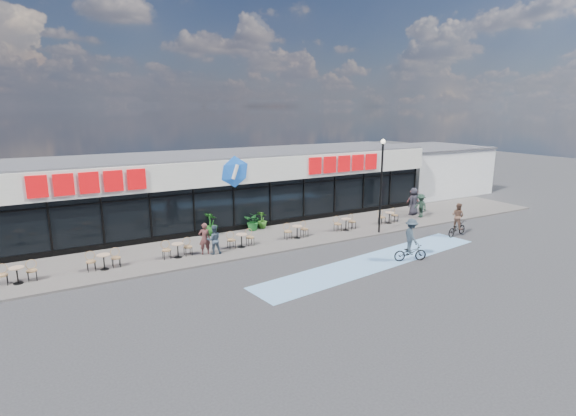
{
  "coord_description": "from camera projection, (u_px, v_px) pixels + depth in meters",
  "views": [
    {
      "loc": [
        -10.21,
        -17.96,
        7.59
      ],
      "look_at": [
        1.84,
        3.5,
        2.01
      ],
      "focal_mm": 28.0,
      "sensor_mm": 36.0,
      "label": 1
    }
  ],
  "objects": [
    {
      "name": "ground",
      "position": [
        290.0,
        266.0,
        21.83
      ],
      "size": [
        120.0,
        120.0,
        0.0
      ],
      "primitive_type": "plane",
      "color": "#28282B",
      "rests_on": "ground"
    },
    {
      "name": "sidewalk",
      "position": [
        251.0,
        242.0,
        25.64
      ],
      "size": [
        44.0,
        5.0,
        0.1
      ],
      "primitive_type": "cube",
      "color": "#544E4B",
      "rests_on": "ground"
    },
    {
      "name": "bike_lane",
      "position": [
        374.0,
        262.0,
        22.46
      ],
      "size": [
        14.17,
        4.13,
        0.01
      ],
      "primitive_type": "cube",
      "rotation": [
        0.0,
        0.0,
        0.14
      ],
      "color": "#6592BF",
      "rests_on": "ground"
    },
    {
      "name": "building",
      "position": [
        216.0,
        188.0,
        29.75
      ],
      "size": [
        30.6,
        6.57,
        4.75
      ],
      "color": "black",
      "rests_on": "ground"
    },
    {
      "name": "neighbour_building",
      "position": [
        427.0,
        169.0,
        40.52
      ],
      "size": [
        9.2,
        7.2,
        4.11
      ],
      "color": "white",
      "rests_on": "ground"
    },
    {
      "name": "lamp_post",
      "position": [
        381.0,
        179.0,
        26.63
      ],
      "size": [
        0.28,
        0.28,
        5.63
      ],
      "color": "black",
      "rests_on": "sidewalk"
    },
    {
      "name": "bistro_set_0",
      "position": [
        17.0,
        273.0,
        19.42
      ],
      "size": [
        1.54,
        0.62,
        0.9
      ],
      "color": "tan",
      "rests_on": "sidewalk"
    },
    {
      "name": "bistro_set_1",
      "position": [
        104.0,
        260.0,
        21.09
      ],
      "size": [
        1.54,
        0.62,
        0.9
      ],
      "color": "tan",
      "rests_on": "sidewalk"
    },
    {
      "name": "bistro_set_2",
      "position": [
        177.0,
        248.0,
        22.77
      ],
      "size": [
        1.54,
        0.62,
        0.9
      ],
      "color": "tan",
      "rests_on": "sidewalk"
    },
    {
      "name": "bistro_set_3",
      "position": [
        241.0,
        239.0,
        24.44
      ],
      "size": [
        1.54,
        0.62,
        0.9
      ],
      "color": "tan",
      "rests_on": "sidewalk"
    },
    {
      "name": "bistro_set_4",
      "position": [
        296.0,
        230.0,
        26.11
      ],
      "size": [
        1.54,
        0.62,
        0.9
      ],
      "color": "tan",
      "rests_on": "sidewalk"
    },
    {
      "name": "bistro_set_5",
      "position": [
        345.0,
        223.0,
        27.79
      ],
      "size": [
        1.54,
        0.62,
        0.9
      ],
      "color": "tan",
      "rests_on": "sidewalk"
    },
    {
      "name": "bistro_set_6",
      "position": [
        388.0,
        216.0,
        29.46
      ],
      "size": [
        1.54,
        0.62,
        0.9
      ],
      "color": "tan",
      "rests_on": "sidewalk"
    },
    {
      "name": "potted_plant_left",
      "position": [
        211.0,
        224.0,
        26.61
      ],
      "size": [
        1.08,
        1.08,
        1.38
      ],
      "primitive_type": "imported",
      "rotation": [
        0.0,
        0.0,
        2.19
      ],
      "color": "#164C15",
      "rests_on": "sidewalk"
    },
    {
      "name": "potted_plant_mid",
      "position": [
        253.0,
        221.0,
        27.67
      ],
      "size": [
        1.36,
        1.37,
        1.15
      ],
      "primitive_type": "imported",
      "rotation": [
        0.0,
        0.0,
        5.46
      ],
      "color": "#195A21",
      "rests_on": "sidewalk"
    },
    {
      "name": "potted_plant_right",
      "position": [
        262.0,
        220.0,
        28.17
      ],
      "size": [
        0.85,
        0.85,
        1.08
      ],
      "primitive_type": "imported",
      "rotation": [
        0.0,
        0.0,
        2.27
      ],
      "color": "#295C1A",
      "rests_on": "sidewalk"
    },
    {
      "name": "patron_left",
      "position": [
        205.0,
        239.0,
        23.17
      ],
      "size": [
        0.66,
        0.49,
        1.66
      ],
      "primitive_type": "imported",
      "rotation": [
        0.0,
        0.0,
        2.98
      ],
      "color": "#542D2B",
      "rests_on": "sidewalk"
    },
    {
      "name": "patron_right",
      "position": [
        214.0,
        240.0,
        23.19
      ],
      "size": [
        0.82,
        0.68,
        1.54
      ],
      "primitive_type": "imported",
      "rotation": [
        0.0,
        0.0,
        3.0
      ],
      "color": "#32404E",
      "rests_on": "sidewalk"
    },
    {
      "name": "pedestrian_a",
      "position": [
        421.0,
        206.0,
        30.92
      ],
      "size": [
        0.68,
        1.09,
        1.63
      ],
      "primitive_type": "imported",
      "rotation": [
        0.0,
        0.0,
        -1.64
      ],
      "color": "black",
      "rests_on": "sidewalk"
    },
    {
      "name": "pedestrian_b",
      "position": [
        414.0,
        200.0,
        32.59
      ],
      "size": [
        0.94,
        1.23,
        1.69
      ],
      "primitive_type": "imported",
      "rotation": [
        0.0,
        0.0,
        1.89
      ],
      "color": "brown",
      "rests_on": "sidewalk"
    },
    {
      "name": "pedestrian_c",
      "position": [
        414.0,
        201.0,
        31.59
      ],
      "size": [
        1.09,
        0.88,
        1.93
      ],
      "primitive_type": "imported",
      "rotation": [
        0.0,
        0.0,
        3.46
      ],
      "color": "#22212A",
      "rests_on": "sidewalk"
    },
    {
      "name": "cyclist_a",
      "position": [
        411.0,
        243.0,
        22.39
      ],
      "size": [
        1.76,
        1.27,
        2.18
      ],
      "color": "black",
      "rests_on": "ground"
    },
    {
      "name": "cyclist_b",
      "position": [
        457.0,
        223.0,
        26.78
      ],
      "size": [
        1.83,
        0.92,
        2.02
      ],
      "color": "black",
      "rests_on": "ground"
    }
  ]
}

